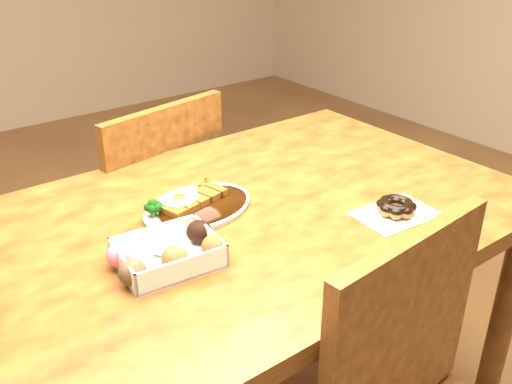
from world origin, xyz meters
TOP-DOWN VIEW (x-y plane):
  - table at (0.00, 0.00)m, footprint 1.20×0.80m
  - chair_far at (-0.01, 0.54)m, footprint 0.49×0.49m
  - katsu_curry_plate at (-0.11, 0.07)m, footprint 0.28×0.22m
  - donut_box at (-0.26, -0.08)m, footprint 0.21×0.16m
  - pon_de_ring at (0.22, -0.21)m, footprint 0.18×0.13m

SIDE VIEW (x-z plane):
  - chair_far at x=-0.01m, z-range 0.04..0.91m
  - table at x=0.00m, z-range 0.28..1.03m
  - katsu_curry_plate at x=-0.11m, z-range 0.74..0.79m
  - pon_de_ring at x=0.22m, z-range 0.75..0.78m
  - donut_box at x=-0.26m, z-range 0.75..0.80m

